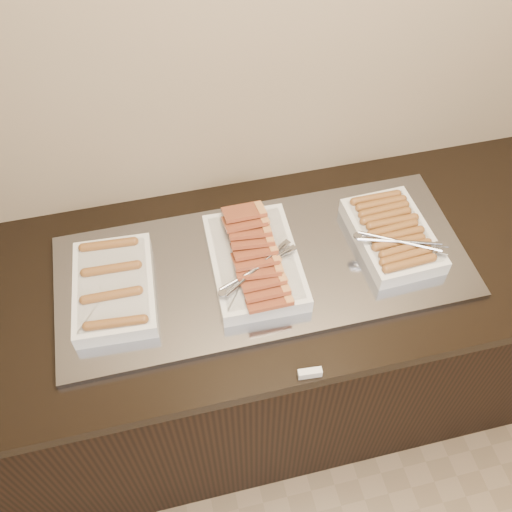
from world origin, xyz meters
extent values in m
cube|color=#9E896B|center=(0.00, 2.50, 1.40)|extent=(6.00, 0.05, 2.80)
cube|color=black|center=(0.00, 2.13, 0.43)|extent=(2.00, 0.70, 0.86)
cube|color=black|center=(0.00, 2.13, 0.88)|extent=(2.06, 0.76, 0.04)
cube|color=gray|center=(0.00, 2.13, 0.91)|extent=(1.20, 0.50, 0.02)
cube|color=silver|center=(-0.43, 2.13, 0.95)|extent=(0.24, 0.34, 0.05)
cylinder|color=olive|center=(-0.43, 2.00, 0.98)|extent=(0.15, 0.04, 0.03)
cylinder|color=olive|center=(-0.43, 2.09, 0.98)|extent=(0.15, 0.03, 0.03)
cylinder|color=olive|center=(-0.43, 2.17, 0.98)|extent=(0.15, 0.03, 0.03)
cylinder|color=olive|center=(-0.43, 2.26, 0.98)|extent=(0.15, 0.04, 0.03)
cube|color=silver|center=(-0.03, 2.13, 0.95)|extent=(0.26, 0.38, 0.05)
cube|color=brown|center=(-0.03, 1.98, 0.97)|extent=(0.12, 0.09, 0.04)
cube|color=brown|center=(-0.02, 2.01, 0.97)|extent=(0.13, 0.09, 0.04)
cube|color=brown|center=(-0.03, 2.05, 0.98)|extent=(0.13, 0.09, 0.04)
cube|color=brown|center=(-0.03, 2.08, 0.98)|extent=(0.13, 0.10, 0.04)
cube|color=brown|center=(-0.03, 2.11, 0.98)|extent=(0.12, 0.09, 0.04)
cube|color=brown|center=(-0.03, 2.15, 0.99)|extent=(0.12, 0.09, 0.04)
cube|color=brown|center=(-0.02, 2.18, 0.99)|extent=(0.13, 0.10, 0.04)
cube|color=brown|center=(-0.02, 2.21, 0.99)|extent=(0.13, 0.10, 0.04)
cube|color=brown|center=(-0.03, 2.25, 0.99)|extent=(0.13, 0.09, 0.04)
cube|color=brown|center=(-0.02, 2.28, 1.00)|extent=(0.12, 0.09, 0.04)
cube|color=silver|center=(0.40, 2.13, 0.95)|extent=(0.23, 0.33, 0.05)
cylinder|color=olive|center=(0.39, 2.00, 0.98)|extent=(0.14, 0.03, 0.03)
cylinder|color=olive|center=(0.39, 2.03, 0.98)|extent=(0.14, 0.04, 0.03)
cylinder|color=olive|center=(0.40, 2.05, 0.98)|extent=(0.14, 0.04, 0.03)
cylinder|color=olive|center=(0.39, 2.08, 0.98)|extent=(0.14, 0.03, 0.03)
cylinder|color=olive|center=(0.40, 2.10, 0.98)|extent=(0.14, 0.03, 0.03)
cylinder|color=olive|center=(0.39, 2.13, 0.98)|extent=(0.14, 0.04, 0.03)
cylinder|color=olive|center=(0.40, 2.16, 0.98)|extent=(0.14, 0.03, 0.03)
cylinder|color=olive|center=(0.39, 2.18, 0.98)|extent=(0.14, 0.03, 0.03)
cylinder|color=olive|center=(0.39, 2.21, 0.98)|extent=(0.14, 0.03, 0.03)
cylinder|color=olive|center=(0.40, 2.23, 0.98)|extent=(0.14, 0.03, 0.03)
cylinder|color=olive|center=(0.39, 2.26, 0.98)|extent=(0.14, 0.03, 0.03)
cube|color=silver|center=(0.03, 1.77, 0.91)|extent=(0.06, 0.02, 0.02)
camera|label=1|loc=(-0.26, 1.16, 2.25)|focal=40.00mm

